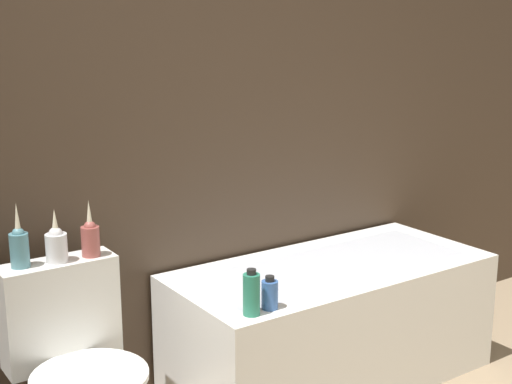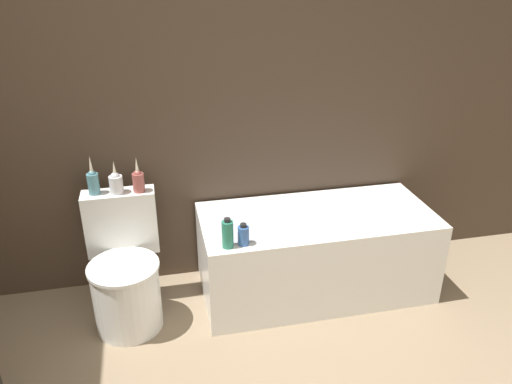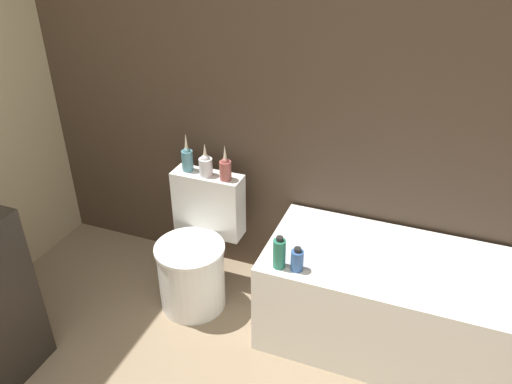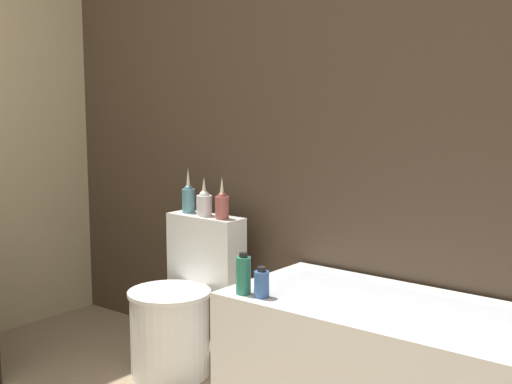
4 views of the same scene
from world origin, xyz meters
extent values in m
cube|color=#423326|center=(0.00, 2.18, 1.30)|extent=(6.40, 0.06, 2.60)
cube|color=white|center=(0.77, 1.80, 0.27)|extent=(1.45, 0.66, 0.55)
cube|color=#B7BCC6|center=(0.77, 1.80, 0.54)|extent=(1.25, 0.46, 0.01)
cylinder|color=white|center=(-0.41, 1.68, 0.41)|extent=(0.40, 0.40, 0.02)
cube|color=white|center=(-0.41, 1.94, 0.56)|extent=(0.42, 0.15, 0.39)
cylinder|color=teal|center=(-0.54, 1.95, 0.81)|extent=(0.07, 0.07, 0.12)
sphere|color=teal|center=(-0.54, 1.95, 0.87)|extent=(0.04, 0.04, 0.04)
cone|color=beige|center=(-0.54, 1.95, 0.93)|extent=(0.02, 0.02, 0.11)
cylinder|color=silver|center=(-0.41, 1.93, 0.80)|extent=(0.08, 0.08, 0.10)
sphere|color=silver|center=(-0.41, 1.93, 0.86)|extent=(0.05, 0.05, 0.05)
cone|color=beige|center=(-0.41, 1.93, 0.90)|extent=(0.03, 0.03, 0.09)
cylinder|color=#994C47|center=(-0.29, 1.93, 0.81)|extent=(0.07, 0.07, 0.11)
sphere|color=#994C47|center=(-0.29, 1.93, 0.86)|extent=(0.04, 0.04, 0.04)
cone|color=beige|center=(-0.29, 1.93, 0.91)|extent=(0.02, 0.02, 0.10)
cylinder|color=#267259|center=(0.16, 1.54, 0.62)|extent=(0.06, 0.06, 0.16)
cylinder|color=black|center=(0.16, 1.54, 0.71)|extent=(0.03, 0.03, 0.02)
cylinder|color=#335999|center=(0.25, 1.55, 0.60)|extent=(0.06, 0.06, 0.11)
cylinder|color=black|center=(0.25, 1.55, 0.66)|extent=(0.03, 0.03, 0.02)
camera|label=1|loc=(-1.20, -0.47, 1.59)|focal=50.00mm
camera|label=2|loc=(-0.19, -0.77, 1.98)|focal=35.00mm
camera|label=3|loc=(0.76, -0.31, 2.10)|focal=35.00mm
camera|label=4|loc=(1.99, -0.66, 1.41)|focal=50.00mm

